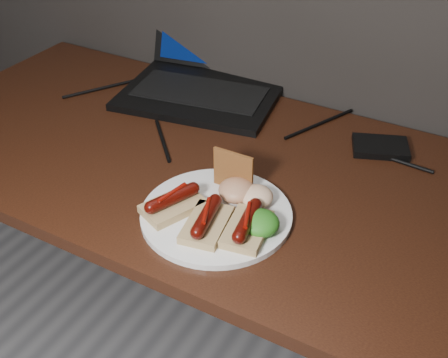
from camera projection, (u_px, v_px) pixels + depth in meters
desk at (193, 187)px, 1.29m from camera, size 1.40×0.70×0.75m
laptop at (208, 71)px, 1.48m from camera, size 0.45×0.43×0.25m
hard_drive at (380, 147)px, 1.25m from camera, size 0.14×0.12×0.02m
desk_cables at (231, 124)px, 1.34m from camera, size 0.92×0.42×0.01m
plate at (216, 214)px, 1.06m from camera, size 0.31×0.31×0.01m
bread_sausage_left at (173, 203)px, 1.05m from camera, size 0.11×0.13×0.04m
bread_sausage_center at (207, 221)px, 1.01m from camera, size 0.09×0.13×0.04m
bread_sausage_right at (247, 225)px, 1.00m from camera, size 0.09×0.12×0.04m
crispbread at (233, 171)px, 1.09m from camera, size 0.09×0.01×0.08m
salad_greens at (260, 223)px, 1.00m from camera, size 0.07×0.07×0.04m
salsa_mound at (237, 190)px, 1.08m from camera, size 0.07×0.07×0.04m
coleslaw_mound at (257, 196)px, 1.07m from camera, size 0.06×0.06×0.04m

